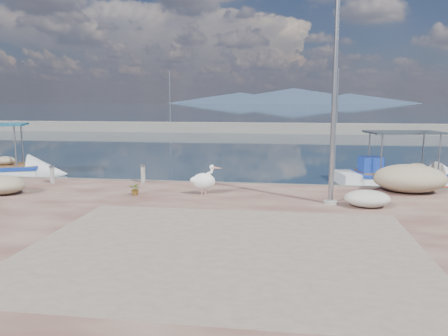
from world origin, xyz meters
TOP-DOWN VIEW (x-y plane):
  - ground at (0.00, 0.00)m, footprint 1400.00×1400.00m
  - quay at (0.00, -6.00)m, footprint 44.00×22.00m
  - quay_patch at (1.00, -3.00)m, footprint 9.00×7.00m
  - breakwater at (-0.00, 40.00)m, footprint 120.00×2.20m
  - mountains at (4.39, 650.00)m, footprint 370.00×280.00m
  - boat_right at (7.61, 8.44)m, footprint 6.20×3.00m
  - pelican at (-0.55, 2.61)m, footprint 1.14×0.72m
  - lamp_post at (3.82, 1.90)m, footprint 0.44×0.96m
  - bollard_near at (-3.49, 4.56)m, footprint 0.25×0.25m
  - bollard_far at (-7.15, 3.94)m, footprint 0.23×0.23m
  - potted_plant at (-2.96, 2.18)m, footprint 0.45×0.40m
  - net_pile_c at (6.86, 4.13)m, footprint 2.63×1.88m
  - net_pile_b at (-7.82, 1.66)m, footprint 1.74×1.35m
  - net_pile_d at (4.93, 1.56)m, footprint 1.43×1.07m

SIDE VIEW (x-z plane):
  - ground at x=0.00m, z-range 0.00..0.00m
  - boat_right at x=7.61m, z-range -1.21..1.65m
  - quay at x=0.00m, z-range 0.00..0.50m
  - quay_patch at x=1.00m, z-range 0.50..0.51m
  - breakwater at x=0.00m, z-range -3.15..4.35m
  - potted_plant at x=-2.96m, z-range 0.50..0.96m
  - net_pile_d at x=4.93m, z-range 0.50..1.04m
  - net_pile_b at x=-7.82m, z-range 0.50..1.18m
  - bollard_far at x=-7.15m, z-range 0.53..1.24m
  - bollard_near at x=-3.49m, z-range 0.53..1.28m
  - pelican at x=-0.55m, z-range 0.47..1.55m
  - net_pile_c at x=6.86m, z-range 0.50..1.53m
  - lamp_post at x=3.82m, z-range 0.30..7.30m
  - mountains at x=4.39m, z-range -1.49..20.51m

